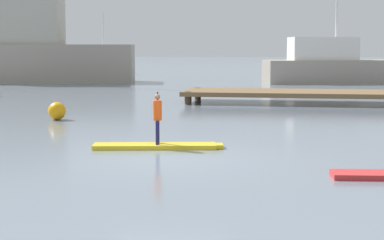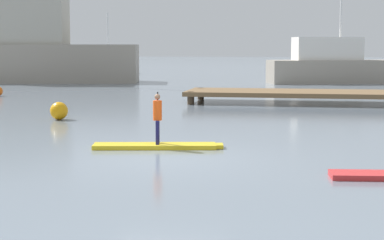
{
  "view_description": "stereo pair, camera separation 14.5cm",
  "coord_description": "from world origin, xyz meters",
  "px_view_note": "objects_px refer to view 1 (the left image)",
  "views": [
    {
      "loc": [
        2.91,
        -13.79,
        2.39
      ],
      "look_at": [
        0.33,
        1.38,
        0.66
      ],
      "focal_mm": 62.73,
      "sensor_mm": 36.0,
      "label": 1
    },
    {
      "loc": [
        3.05,
        -13.76,
        2.39
      ],
      "look_at": [
        0.33,
        1.38,
        0.66
      ],
      "focal_mm": 62.73,
      "sensor_mm": 36.0,
      "label": 2
    }
  ],
  "objects_px": {
    "motor_boat_small_navy": "(331,65)",
    "trawler_grey_distant": "(97,65)",
    "paddler_child_solo": "(157,116)",
    "paddleboard_near": "(158,146)",
    "fishing_boat_white_large": "(20,52)",
    "mooring_buoy_near": "(57,111)"
  },
  "relations": [
    {
      "from": "paddleboard_near",
      "to": "motor_boat_small_navy",
      "type": "distance_m",
      "value": 28.33
    },
    {
      "from": "paddleboard_near",
      "to": "mooring_buoy_near",
      "type": "bearing_deg",
      "value": 130.42
    },
    {
      "from": "motor_boat_small_navy",
      "to": "trawler_grey_distant",
      "type": "height_order",
      "value": "motor_boat_small_navy"
    },
    {
      "from": "motor_boat_small_navy",
      "to": "paddler_child_solo",
      "type": "bearing_deg",
      "value": -100.0
    },
    {
      "from": "paddleboard_near",
      "to": "motor_boat_small_navy",
      "type": "relative_size",
      "value": 0.34
    },
    {
      "from": "paddleboard_near",
      "to": "motor_boat_small_navy",
      "type": "height_order",
      "value": "motor_boat_small_navy"
    },
    {
      "from": "paddler_child_solo",
      "to": "paddleboard_near",
      "type": "bearing_deg",
      "value": -63.09
    },
    {
      "from": "trawler_grey_distant",
      "to": "mooring_buoy_near",
      "type": "relative_size",
      "value": 9.13
    },
    {
      "from": "trawler_grey_distant",
      "to": "paddleboard_near",
      "type": "bearing_deg",
      "value": -70.44
    },
    {
      "from": "paddleboard_near",
      "to": "trawler_grey_distant",
      "type": "xyz_separation_m",
      "value": [
        -13.85,
        38.97,
        0.67
      ]
    },
    {
      "from": "fishing_boat_white_large",
      "to": "trawler_grey_distant",
      "type": "bearing_deg",
      "value": 86.68
    },
    {
      "from": "paddler_child_solo",
      "to": "trawler_grey_distant",
      "type": "bearing_deg",
      "value": 109.56
    },
    {
      "from": "paddleboard_near",
      "to": "fishing_boat_white_large",
      "type": "bearing_deg",
      "value": 119.93
    },
    {
      "from": "fishing_boat_white_large",
      "to": "motor_boat_small_navy",
      "type": "relative_size",
      "value": 1.69
    },
    {
      "from": "paddler_child_solo",
      "to": "motor_boat_small_navy",
      "type": "xyz_separation_m",
      "value": [
        4.92,
        27.87,
        0.35
      ]
    },
    {
      "from": "paddleboard_near",
      "to": "trawler_grey_distant",
      "type": "relative_size",
      "value": 0.58
    },
    {
      "from": "trawler_grey_distant",
      "to": "mooring_buoy_near",
      "type": "distance_m",
      "value": 35.01
    },
    {
      "from": "paddler_child_solo",
      "to": "trawler_grey_distant",
      "type": "xyz_separation_m",
      "value": [
        -13.84,
        38.96,
        -0.03
      ]
    },
    {
      "from": "fishing_boat_white_large",
      "to": "trawler_grey_distant",
      "type": "xyz_separation_m",
      "value": [
        0.79,
        13.56,
        -1.22
      ]
    },
    {
      "from": "mooring_buoy_near",
      "to": "paddleboard_near",
      "type": "bearing_deg",
      "value": -49.58
    },
    {
      "from": "paddleboard_near",
      "to": "mooring_buoy_near",
      "type": "relative_size",
      "value": 5.34
    },
    {
      "from": "paddleboard_near",
      "to": "trawler_grey_distant",
      "type": "distance_m",
      "value": 41.37
    }
  ]
}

